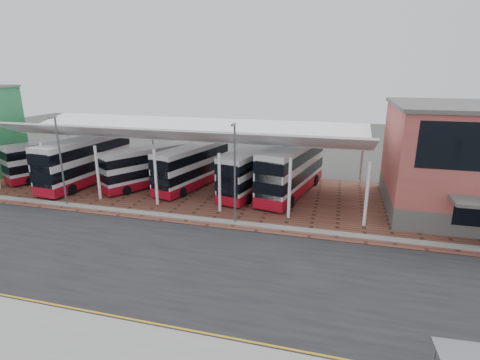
{
  "coord_description": "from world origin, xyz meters",
  "views": [
    {
      "loc": [
        9.73,
        -20.53,
        11.9
      ],
      "look_at": [
        1.6,
        9.3,
        2.75
      ],
      "focal_mm": 28.0,
      "sensor_mm": 36.0,
      "label": 1
    }
  ],
  "objects_px": {
    "bus_5": "(292,169)",
    "pedestrian": "(38,188)",
    "bus_0": "(54,159)",
    "bus_2": "(148,167)",
    "bus_4": "(253,171)",
    "bus_3": "(192,167)",
    "bus_1": "(86,161)"
  },
  "relations": [
    {
      "from": "bus_0",
      "to": "bus_1",
      "type": "height_order",
      "value": "bus_1"
    },
    {
      "from": "bus_0",
      "to": "bus_2",
      "type": "relative_size",
      "value": 1.05
    },
    {
      "from": "bus_4",
      "to": "bus_1",
      "type": "bearing_deg",
      "value": -162.44
    },
    {
      "from": "bus_0",
      "to": "bus_3",
      "type": "height_order",
      "value": "bus_3"
    },
    {
      "from": "bus_0",
      "to": "bus_5",
      "type": "height_order",
      "value": "bus_5"
    },
    {
      "from": "bus_4",
      "to": "bus_5",
      "type": "distance_m",
      "value": 3.88
    },
    {
      "from": "bus_0",
      "to": "bus_1",
      "type": "relative_size",
      "value": 0.84
    },
    {
      "from": "bus_3",
      "to": "bus_5",
      "type": "xyz_separation_m",
      "value": [
        10.31,
        0.41,
        0.33
      ]
    },
    {
      "from": "bus_4",
      "to": "bus_5",
      "type": "relative_size",
      "value": 0.88
    },
    {
      "from": "bus_2",
      "to": "pedestrian",
      "type": "distance_m",
      "value": 10.5
    },
    {
      "from": "bus_2",
      "to": "bus_3",
      "type": "height_order",
      "value": "bus_3"
    },
    {
      "from": "bus_1",
      "to": "pedestrian",
      "type": "xyz_separation_m",
      "value": [
        -1.48,
        -5.39,
        -1.52
      ]
    },
    {
      "from": "bus_2",
      "to": "bus_5",
      "type": "distance_m",
      "value": 14.96
    },
    {
      "from": "bus_5",
      "to": "pedestrian",
      "type": "distance_m",
      "value": 24.54
    },
    {
      "from": "bus_0",
      "to": "bus_4",
      "type": "bearing_deg",
      "value": 27.64
    },
    {
      "from": "bus_3",
      "to": "bus_4",
      "type": "height_order",
      "value": "bus_4"
    },
    {
      "from": "bus_2",
      "to": "bus_3",
      "type": "bearing_deg",
      "value": 43.6
    },
    {
      "from": "pedestrian",
      "to": "bus_0",
      "type": "bearing_deg",
      "value": 24.96
    },
    {
      "from": "bus_0",
      "to": "bus_1",
      "type": "distance_m",
      "value": 5.26
    },
    {
      "from": "bus_1",
      "to": "pedestrian",
      "type": "distance_m",
      "value": 5.79
    },
    {
      "from": "bus_0",
      "to": "bus_4",
      "type": "height_order",
      "value": "bus_4"
    },
    {
      "from": "bus_4",
      "to": "bus_2",
      "type": "bearing_deg",
      "value": -163.26
    },
    {
      "from": "bus_0",
      "to": "bus_4",
      "type": "relative_size",
      "value": 0.93
    },
    {
      "from": "bus_1",
      "to": "bus_2",
      "type": "xyz_separation_m",
      "value": [
        6.9,
        0.85,
        -0.4
      ]
    },
    {
      "from": "bus_0",
      "to": "bus_2",
      "type": "height_order",
      "value": "bus_0"
    },
    {
      "from": "bus_0",
      "to": "bus_1",
      "type": "xyz_separation_m",
      "value": [
        5.11,
        -1.2,
        0.36
      ]
    },
    {
      "from": "bus_0",
      "to": "bus_3",
      "type": "distance_m",
      "value": 16.59
    },
    {
      "from": "bus_4",
      "to": "pedestrian",
      "type": "height_order",
      "value": "bus_4"
    },
    {
      "from": "bus_4",
      "to": "pedestrian",
      "type": "relative_size",
      "value": 5.97
    },
    {
      "from": "bus_4",
      "to": "bus_3",
      "type": "bearing_deg",
      "value": -168.78
    },
    {
      "from": "bus_5",
      "to": "pedestrian",
      "type": "bearing_deg",
      "value": -149.66
    },
    {
      "from": "bus_1",
      "to": "bus_3",
      "type": "bearing_deg",
      "value": 13.91
    }
  ]
}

